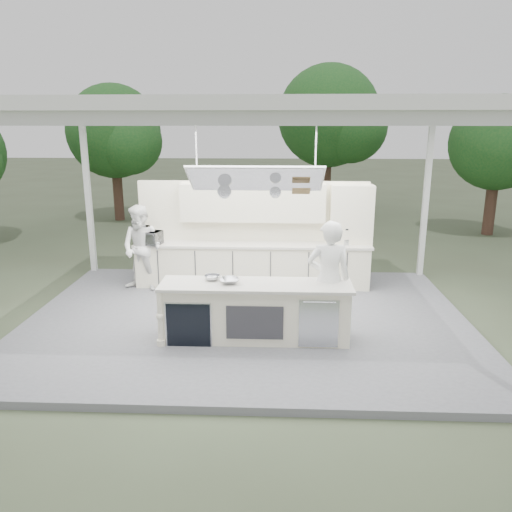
{
  "coord_description": "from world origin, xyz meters",
  "views": [
    {
      "loc": [
        0.55,
        -8.54,
        3.56
      ],
      "look_at": [
        0.15,
        0.4,
        1.18
      ],
      "focal_mm": 35.0,
      "sensor_mm": 36.0,
      "label": 1
    }
  ],
  "objects_px": {
    "back_counter": "(252,264)",
    "sous_chef": "(142,248)",
    "demo_island": "(254,311)",
    "head_chef": "(328,279)"
  },
  "relations": [
    {
      "from": "head_chef",
      "to": "sous_chef",
      "type": "relative_size",
      "value": 1.08
    },
    {
      "from": "demo_island",
      "to": "sous_chef",
      "type": "bearing_deg",
      "value": 135.68
    },
    {
      "from": "demo_island",
      "to": "head_chef",
      "type": "bearing_deg",
      "value": 9.94
    },
    {
      "from": "back_counter",
      "to": "sous_chef",
      "type": "relative_size",
      "value": 2.8
    },
    {
      "from": "back_counter",
      "to": "demo_island",
      "type": "bearing_deg",
      "value": -86.37
    },
    {
      "from": "sous_chef",
      "to": "back_counter",
      "type": "bearing_deg",
      "value": 25.05
    },
    {
      "from": "sous_chef",
      "to": "head_chef",
      "type": "bearing_deg",
      "value": -15.26
    },
    {
      "from": "demo_island",
      "to": "sous_chef",
      "type": "relative_size",
      "value": 1.71
    },
    {
      "from": "back_counter",
      "to": "head_chef",
      "type": "distance_m",
      "value": 2.99
    },
    {
      "from": "head_chef",
      "to": "demo_island",
      "type": "bearing_deg",
      "value": 6.52
    }
  ]
}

